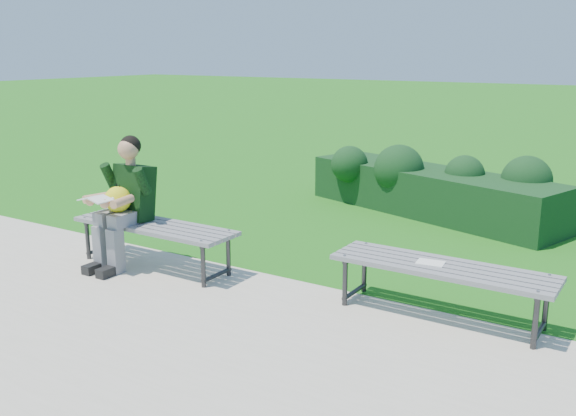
% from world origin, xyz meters
% --- Properties ---
extents(ground, '(80.00, 80.00, 0.00)m').
position_xyz_m(ground, '(0.00, 0.00, 0.00)').
color(ground, '#1C6D1E').
rests_on(ground, ground).
extents(walkway, '(30.00, 3.50, 0.02)m').
position_xyz_m(walkway, '(0.00, -1.75, 0.01)').
color(walkway, '#B5AD97').
rests_on(walkway, ground).
extents(hedge, '(3.75, 1.97, 0.91)m').
position_xyz_m(hedge, '(0.29, 3.25, 0.38)').
color(hedge, '#1E4216').
rests_on(hedge, ground).
extents(bench_left, '(1.80, 0.50, 0.46)m').
position_xyz_m(bench_left, '(-1.28, -0.42, 0.42)').
color(bench_left, slate).
rests_on(bench_left, walkway).
extents(bench_right, '(1.80, 0.50, 0.46)m').
position_xyz_m(bench_right, '(1.59, -0.11, 0.42)').
color(bench_right, slate).
rests_on(bench_right, walkway).
extents(seated_boy, '(0.56, 0.76, 1.31)m').
position_xyz_m(seated_boy, '(-1.58, -0.52, 0.71)').
color(seated_boy, slate).
rests_on(seated_boy, walkway).
extents(paper_sheet, '(0.24, 0.19, 0.01)m').
position_xyz_m(paper_sheet, '(1.49, -0.11, 0.47)').
color(paper_sheet, white).
rests_on(paper_sheet, bench_right).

